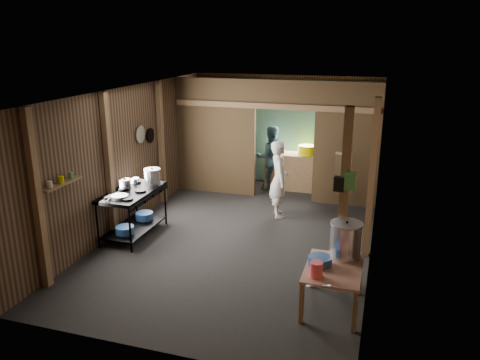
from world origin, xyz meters
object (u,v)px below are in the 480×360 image
(stock_pot, at_px, (346,241))
(yellow_tub, at_px, (306,150))
(stove_pot_large, at_px, (152,177))
(cook, at_px, (279,179))
(prep_table, at_px, (332,288))
(gas_range, at_px, (133,213))
(pink_bucket, at_px, (316,270))

(stock_pot, relative_size, yellow_tub, 1.32)
(stove_pot_large, relative_size, cook, 0.20)
(prep_table, bearing_deg, cook, 114.81)
(gas_range, xyz_separation_m, pink_bucket, (3.53, -1.67, 0.26))
(cook, bearing_deg, prep_table, -175.11)
(stove_pot_large, xyz_separation_m, pink_bucket, (3.36, -2.14, -0.30))
(prep_table, xyz_separation_m, cook, (-1.43, 3.10, 0.48))
(gas_range, xyz_separation_m, stove_pot_large, (0.17, 0.47, 0.56))
(stove_pot_large, distance_m, yellow_tub, 3.87)
(stock_pot, distance_m, cook, 3.12)
(stove_pot_large, height_order, yellow_tub, stove_pot_large)
(gas_range, distance_m, pink_bucket, 3.91)
(cook, bearing_deg, stove_pot_large, 101.06)
(prep_table, relative_size, pink_bucket, 5.04)
(prep_table, bearing_deg, stock_pot, 74.53)
(stove_pot_large, xyz_separation_m, cook, (2.11, 1.26, -0.22))
(gas_range, bearing_deg, pink_bucket, -25.32)
(yellow_tub, height_order, cook, cook)
(gas_range, distance_m, yellow_tub, 4.39)
(stove_pot_large, height_order, stock_pot, stove_pot_large)
(prep_table, height_order, yellow_tub, yellow_tub)
(gas_range, bearing_deg, prep_table, -20.22)
(prep_table, xyz_separation_m, pink_bucket, (-0.18, -0.30, 0.39))
(prep_table, distance_m, stock_pot, 0.66)
(gas_range, distance_m, stove_pot_large, 0.75)
(prep_table, relative_size, stock_pot, 1.94)
(prep_table, bearing_deg, gas_range, 159.78)
(yellow_tub, bearing_deg, prep_table, -76.24)
(yellow_tub, distance_m, cook, 1.85)
(pink_bucket, distance_m, cook, 3.63)
(stock_pot, relative_size, pink_bucket, 2.60)
(pink_bucket, distance_m, yellow_tub, 5.34)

